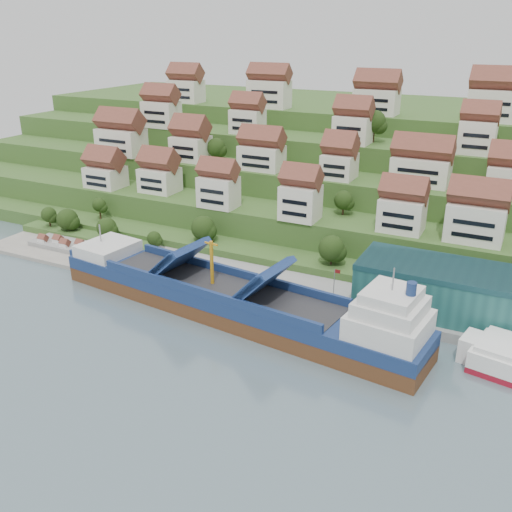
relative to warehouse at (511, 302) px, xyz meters
The scene contains 10 objects.
ground 55.18m from the warehouse, 161.90° to the right, with size 300.00×300.00×0.00m, color slate.
quay 32.64m from the warehouse, behind, with size 180.00×14.00×2.20m, color gray.
pebble_beach 110.32m from the warehouse, behind, with size 45.00×20.00×1.00m, color gray.
hillside 101.03m from the warehouse, 121.00° to the left, with size 260.00×128.00×31.00m.
hillside_village 68.39m from the warehouse, 138.78° to the left, with size 157.66×64.04×29.15m.
hillside_trees 66.77m from the warehouse, 155.69° to the left, with size 140.00×62.68×31.39m.
warehouse is the anchor object (origin of this frame).
flagpole 34.60m from the warehouse, 168.33° to the right, with size 1.28×0.16×8.00m.
beach_huts 112.29m from the warehouse, behind, with size 14.40×3.70×2.20m.
cargo_ship 54.19m from the warehouse, 160.50° to the right, with size 86.23×23.17×19.00m.
Camera 1 is at (52.35, -94.79, 57.26)m, focal length 40.00 mm.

